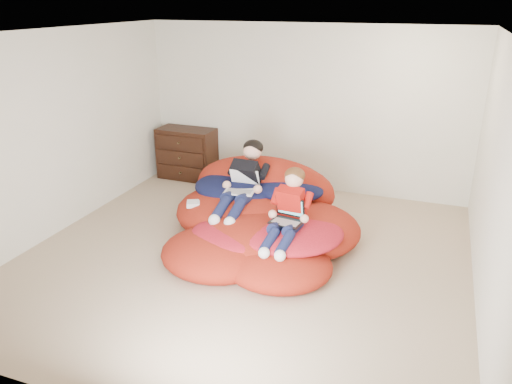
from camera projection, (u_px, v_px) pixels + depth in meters
name	position (u px, v px, depth m)	size (l,w,h in m)	color
room_shell	(244.00, 240.00, 5.75)	(5.10, 5.10, 2.77)	tan
dresser	(187.00, 154.00, 8.26)	(0.94, 0.54, 0.84)	black
beanbag_pile	(260.00, 219.00, 6.21)	(2.44, 2.52, 0.93)	#AC2413
cream_pillow	(244.00, 166.00, 7.00)	(0.39, 0.25, 0.25)	beige
older_boy	(244.00, 178.00, 6.28)	(0.37, 1.23, 0.78)	black
younger_boy	(289.00, 208.00, 5.53)	(0.36, 0.96, 0.76)	red
laptop_white	(242.00, 185.00, 6.24)	(0.40, 0.42, 0.25)	white
laptop_black	(288.00, 215.00, 5.54)	(0.38, 0.35, 0.25)	black
power_adapter	(193.00, 204.00, 6.24)	(0.16, 0.16, 0.06)	white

